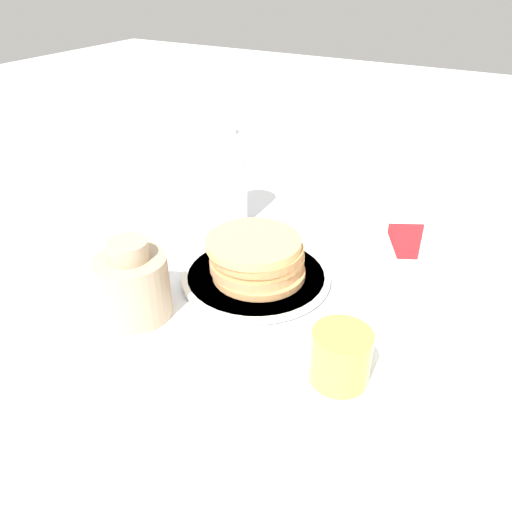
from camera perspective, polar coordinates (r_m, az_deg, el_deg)
The scene contains 8 objects.
ground_plane at distance 0.84m, azimuth -1.99°, elevation -2.89°, with size 4.00×4.00×0.00m, color white.
plate at distance 0.84m, azimuth -0.00°, elevation -2.33°, with size 0.25×0.25×0.01m.
pancake_stack at distance 0.82m, azimuth 0.04°, elevation -0.06°, with size 0.16×0.16×0.07m.
juice_glass at distance 0.65m, azimuth 9.63°, elevation -11.24°, with size 0.08×0.08×0.07m.
cream_jug at distance 0.76m, azimuth -13.87°, elevation -3.12°, with size 0.11×0.11×0.13m.
water_bottle_near at distance 0.70m, azimuth 20.42°, elevation -2.27°, with size 0.07×0.07×0.23m.
water_bottle_mid at distance 0.99m, azimuth -3.33°, elevation 8.82°, with size 0.08×0.08×0.20m.
napkin at distance 0.98m, azimuth 18.55°, elevation 1.61°, with size 0.15×0.14×0.02m.
Camera 1 is at (-0.37, 0.59, 0.47)m, focal length 35.00 mm.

